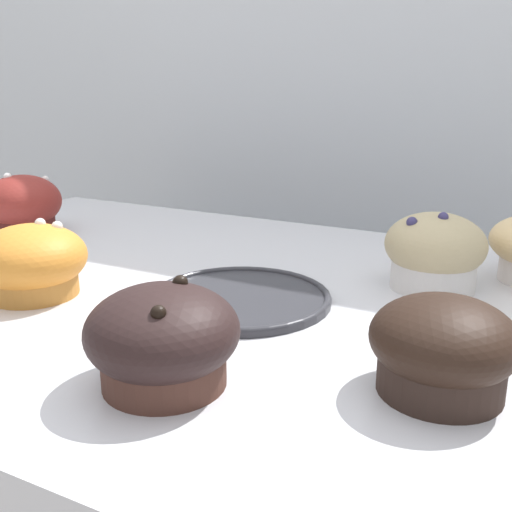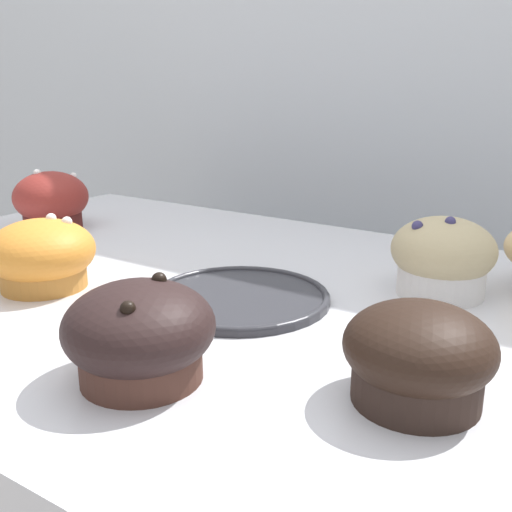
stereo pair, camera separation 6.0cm
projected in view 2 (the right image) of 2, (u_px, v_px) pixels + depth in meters
wall_back at (406, 228)px, 1.14m from camera, size 3.20×0.10×1.80m
muffin_front_center at (140, 334)px, 0.44m from camera, size 0.11×0.11×0.08m
muffin_back_left at (51, 201)px, 0.89m from camera, size 0.11×0.11×0.09m
muffin_back_right at (42, 256)px, 0.63m from camera, size 0.11×0.11×0.08m
muffin_front_left at (418, 356)px, 0.41m from camera, size 0.10×0.10×0.07m
muffin_back_center at (443, 257)px, 0.61m from camera, size 0.11×0.11×0.09m
serving_plate at (240, 297)px, 0.60m from camera, size 0.18×0.18×0.01m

